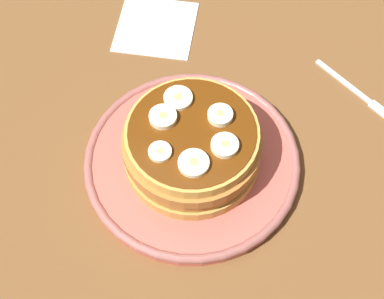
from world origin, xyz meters
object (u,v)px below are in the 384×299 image
(banana_slice_2, at_px, (178,98))
(banana_slice_5, at_px, (225,146))
(napkin, at_px, (156,26))
(banana_slice_0, at_px, (194,163))
(banana_slice_4, at_px, (160,152))
(pancake_stack, at_px, (192,144))
(fork, at_px, (358,92))
(banana_slice_1, at_px, (220,115))
(banana_slice_3, at_px, (163,117))
(plate, at_px, (192,162))

(banana_slice_2, xyz_separation_m, banana_slice_5, (-0.05, -0.07, 0.00))
(napkin, bearing_deg, banana_slice_5, -142.86)
(banana_slice_5, bearing_deg, banana_slice_0, 140.58)
(banana_slice_2, xyz_separation_m, banana_slice_4, (-0.07, -0.00, -0.00))
(banana_slice_2, bearing_deg, pancake_stack, -140.26)
(banana_slice_0, xyz_separation_m, napkin, (0.24, 0.13, -0.08))
(napkin, bearing_deg, fork, -95.57)
(banana_slice_1, bearing_deg, napkin, 39.55)
(banana_slice_4, relative_size, fork, 0.22)
(banana_slice_3, relative_size, banana_slice_4, 1.23)
(banana_slice_4, height_order, fork, banana_slice_4)
(napkin, bearing_deg, banana_slice_3, -157.09)
(banana_slice_3, xyz_separation_m, banana_slice_5, (-0.01, -0.08, -0.00))
(banana_slice_0, height_order, fork, banana_slice_0)
(banana_slice_0, distance_m, banana_slice_5, 0.04)
(banana_slice_2, bearing_deg, fork, -56.46)
(banana_slice_5, bearing_deg, plate, 77.31)
(banana_slice_3, distance_m, fork, 0.28)
(pancake_stack, xyz_separation_m, banana_slice_0, (-0.04, -0.02, 0.04))
(banana_slice_0, relative_size, banana_slice_4, 1.32)
(napkin, xyz_separation_m, fork, (-0.03, -0.30, 0.00))
(plate, xyz_separation_m, banana_slice_2, (0.04, 0.03, 0.07))
(napkin, bearing_deg, banana_slice_1, -140.45)
(pancake_stack, height_order, banana_slice_1, banana_slice_1)
(plate, relative_size, banana_slice_4, 10.16)
(banana_slice_3, bearing_deg, banana_slice_1, -70.29)
(pancake_stack, relative_size, banana_slice_4, 6.59)
(plate, xyz_separation_m, napkin, (0.20, 0.12, -0.01))
(banana_slice_1, bearing_deg, banana_slice_5, -156.62)
(banana_slice_0, relative_size, banana_slice_2, 1.02)
(pancake_stack, bearing_deg, napkin, 30.81)
(pancake_stack, bearing_deg, banana_slice_0, -160.70)
(banana_slice_0, relative_size, napkin, 0.31)
(pancake_stack, relative_size, banana_slice_0, 4.98)
(banana_slice_2, height_order, banana_slice_4, same)
(banana_slice_0, bearing_deg, banana_slice_5, -39.42)
(fork, bearing_deg, banana_slice_5, 143.05)
(pancake_stack, distance_m, banana_slice_4, 0.06)
(banana_slice_5, bearing_deg, banana_slice_2, 56.62)
(banana_slice_5, distance_m, napkin, 0.28)
(pancake_stack, xyz_separation_m, banana_slice_4, (-0.04, 0.02, 0.03))
(banana_slice_3, bearing_deg, plate, -98.85)
(pancake_stack, distance_m, banana_slice_5, 0.06)
(banana_slice_0, bearing_deg, napkin, 28.92)
(pancake_stack, bearing_deg, banana_slice_1, -45.17)
(banana_slice_3, height_order, napkin, banana_slice_3)
(banana_slice_4, bearing_deg, pancake_stack, -31.02)
(pancake_stack, distance_m, fork, 0.25)
(banana_slice_1, relative_size, banana_slice_3, 0.91)
(banana_slice_2, bearing_deg, napkin, 28.74)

